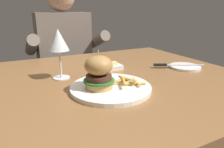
{
  "coord_description": "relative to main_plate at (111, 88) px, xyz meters",
  "views": [
    {
      "loc": [
        -0.31,
        -0.68,
        1.0
      ],
      "look_at": [
        -0.02,
        -0.09,
        0.78
      ],
      "focal_mm": 32.0,
      "sensor_mm": 36.0,
      "label": 1
    }
  ],
  "objects": [
    {
      "name": "table_knife",
      "position": [
        0.38,
        0.1,
        0.01
      ],
      "size": [
        0.22,
        0.11,
        0.01
      ],
      "color": "silver",
      "rests_on": "bread_plate"
    },
    {
      "name": "butter_dish",
      "position": [
        0.12,
        0.21,
        0.0
      ],
      "size": [
        0.08,
        0.05,
        0.04
      ],
      "color": "white",
      "rests_on": "dining_table"
    },
    {
      "name": "dining_table",
      "position": [
        0.04,
        0.12,
        -0.1
      ],
      "size": [
        1.13,
        0.93,
        0.74
      ],
      "color": "brown",
      "rests_on": "ground"
    },
    {
      "name": "fries_pile",
      "position": [
        0.06,
        -0.01,
        0.02
      ],
      "size": [
        0.11,
        0.1,
        0.02
      ],
      "color": "#EABC5B",
      "rests_on": "main_plate"
    },
    {
      "name": "bread_plate",
      "position": [
        0.43,
        0.08,
        -0.0
      ],
      "size": [
        0.14,
        0.14,
        0.01
      ],
      "primitive_type": "cylinder",
      "color": "white",
      "rests_on": "dining_table"
    },
    {
      "name": "main_plate",
      "position": [
        0.0,
        0.0,
        0.0
      ],
      "size": [
        0.27,
        0.27,
        0.01
      ],
      "primitive_type": "cylinder",
      "color": "white",
      "rests_on": "dining_table"
    },
    {
      "name": "burger_sandwich",
      "position": [
        -0.04,
        0.0,
        0.06
      ],
      "size": [
        0.1,
        0.1,
        0.13
      ],
      "color": "tan",
      "rests_on": "main_plate"
    },
    {
      "name": "wine_glass",
      "position": [
        -0.12,
        0.19,
        0.14
      ],
      "size": [
        0.08,
        0.08,
        0.19
      ],
      "color": "silver",
      "rests_on": "dining_table"
    },
    {
      "name": "diner_person",
      "position": [
        0.05,
        0.86,
        -0.18
      ],
      "size": [
        0.51,
        0.36,
        1.18
      ],
      "color": "#282833",
      "rests_on": "ground"
    }
  ]
}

